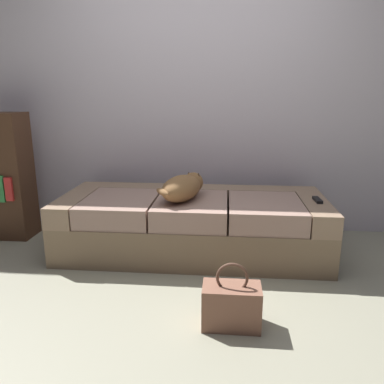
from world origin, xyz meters
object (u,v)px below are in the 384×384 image
(dog_tan, at_px, (183,187))
(handbag, at_px, (231,305))
(tv_remote, at_px, (317,200))
(couch, at_px, (193,224))

(dog_tan, relative_size, handbag, 1.46)
(dog_tan, xyz_separation_m, tv_remote, (1.02, 0.05, -0.09))
(dog_tan, distance_m, tv_remote, 1.02)
(handbag, bearing_deg, tv_remote, 55.93)
(couch, bearing_deg, handbag, -73.18)
(couch, relative_size, tv_remote, 13.92)
(dog_tan, height_order, handbag, dog_tan)
(couch, bearing_deg, tv_remote, -3.03)
(tv_remote, bearing_deg, handbag, -126.44)
(dog_tan, bearing_deg, couch, 57.30)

